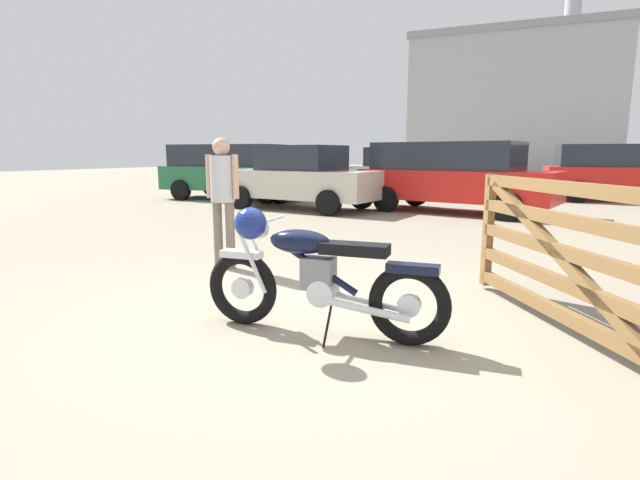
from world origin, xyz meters
TOP-DOWN VIEW (x-y plane):
  - ground_plane at (0.00, 0.00)m, footprint 80.00×80.00m
  - vintage_motorcycle at (0.10, -0.31)m, footprint 2.07×0.75m
  - timber_gate at (1.97, 0.62)m, footprint 1.67×2.08m
  - bystander at (-2.09, 1.17)m, footprint 0.45×0.30m
  - white_estate_far at (-1.09, 8.68)m, footprint 4.87×2.38m
  - pale_sedan_back at (-4.02, 12.72)m, footprint 4.23×1.97m
  - dark_sedan_left at (2.81, 14.15)m, footprint 4.95×2.64m
  - silver_sedan_mid at (-8.15, 8.78)m, footprint 4.91×2.49m
  - blue_hatchback_right at (-4.76, 7.45)m, footprint 4.27×2.07m
  - industrial_building at (-3.97, 37.28)m, footprint 15.47×9.86m

SIDE VIEW (x-z plane):
  - ground_plane at x=0.00m, z-range 0.00..0.00m
  - vintage_motorcycle at x=0.10m, z-range -0.04..1.03m
  - timber_gate at x=1.97m, z-range -0.10..1.50m
  - pale_sedan_back at x=-4.02m, z-range 0.00..1.67m
  - blue_hatchback_right at x=-4.76m, z-range 0.00..1.67m
  - white_estate_far at x=-1.09m, z-range 0.07..1.81m
  - dark_sedan_left at x=2.81m, z-range 0.07..1.81m
  - silver_sedan_mid at x=-8.15m, z-range 0.07..1.81m
  - bystander at x=-2.09m, z-range 0.19..1.85m
  - industrial_building at x=-3.97m, z-range -4.09..14.50m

